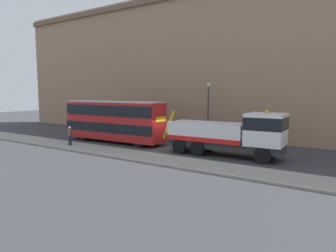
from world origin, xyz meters
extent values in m
plane|color=#38383D|center=(0.00, 0.00, 0.00)|extent=(120.00, 120.00, 0.00)
cube|color=gray|center=(0.00, -4.20, 0.07)|extent=(60.00, 2.80, 0.15)
cube|color=#9E7A5B|center=(0.00, 7.83, 8.00)|extent=(60.00, 1.20, 16.00)
cube|color=#2D2D2D|center=(5.28, -0.16, 0.85)|extent=(9.06, 2.46, 0.55)
cube|color=white|center=(8.48, -0.07, 2.28)|extent=(2.67, 2.67, 2.30)
cube|color=black|center=(8.48, -0.07, 2.73)|extent=(2.70, 2.70, 0.90)
cube|color=silver|center=(3.98, -0.19, 1.83)|extent=(6.17, 2.77, 1.40)
cube|color=red|center=(3.98, -0.19, 1.31)|extent=(6.17, 2.82, 0.36)
cylinder|color=#B79914|center=(0.27, -0.30, 2.13)|extent=(1.24, 0.31, 2.52)
sphere|color=orange|center=(8.48, -0.07, 3.55)|extent=(0.24, 0.24, 0.24)
cylinder|color=black|center=(8.55, 1.04, 0.58)|extent=(1.17, 0.37, 1.16)
cylinder|color=black|center=(8.61, -1.18, 0.58)|extent=(1.17, 0.37, 1.16)
cylinder|color=black|center=(3.55, 0.90, 0.58)|extent=(1.17, 0.37, 1.16)
cylinder|color=black|center=(3.61, -1.31, 0.58)|extent=(1.17, 0.37, 1.16)
cylinder|color=black|center=(1.95, 0.86, 0.58)|extent=(1.17, 0.37, 1.16)
cylinder|color=black|center=(2.01, -1.36, 0.58)|extent=(1.17, 0.37, 1.16)
cube|color=#AD1E1E|center=(-6.28, -0.16, 1.29)|extent=(11.06, 2.80, 1.90)
cube|color=#AD1E1E|center=(-6.28, -0.16, 3.09)|extent=(10.84, 2.69, 1.70)
cube|color=black|center=(-6.28, -0.16, 1.54)|extent=(10.96, 2.85, 0.90)
cube|color=black|center=(-6.28, -0.16, 3.19)|extent=(10.74, 2.84, 1.00)
cube|color=#B2B2B2|center=(-6.28, -0.16, 4.00)|extent=(10.62, 2.59, 0.12)
cube|color=yellow|center=(-0.76, -0.01, 2.54)|extent=(0.10, 1.50, 0.44)
cylinder|color=black|center=(-2.41, 1.03, 0.52)|extent=(1.05, 0.33, 1.04)
cylinder|color=black|center=(-2.35, -1.13, 0.52)|extent=(1.05, 0.33, 1.04)
cylinder|color=black|center=(-9.61, 0.83, 0.52)|extent=(1.05, 0.33, 1.04)
cylinder|color=black|center=(-9.55, -1.33, 0.52)|extent=(1.05, 0.33, 1.04)
cylinder|color=#232333|center=(-7.84, -4.27, 0.57)|extent=(0.40, 0.40, 0.85)
cube|color=brown|center=(-7.84, -4.27, 1.31)|extent=(0.42, 0.47, 0.62)
sphere|color=tan|center=(-7.84, -4.27, 1.74)|extent=(0.24, 0.24, 0.24)
cylinder|color=#38383D|center=(1.12, 5.63, 2.75)|extent=(0.16, 0.16, 5.50)
sphere|color=#EAE5C6|center=(1.12, 5.63, 5.65)|extent=(0.36, 0.36, 0.36)
camera|label=1|loc=(14.38, -21.68, 4.94)|focal=32.01mm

